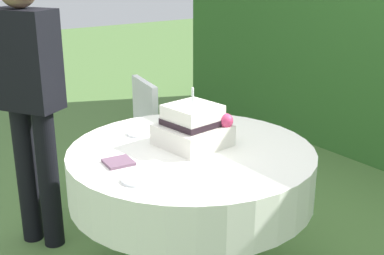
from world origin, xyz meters
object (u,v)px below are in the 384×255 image
object	(u,v)px
serving_plate_far	(137,180)
napkin_stack	(119,162)
standing_person	(29,95)
cake_table	(191,174)
serving_plate_near	(138,133)
wedding_cake	(193,127)
garden_chair	(132,133)

from	to	relation	value
serving_plate_far	napkin_stack	bearing A→B (deg)	173.21
napkin_stack	standing_person	size ratio (longest dim) A/B	0.08
serving_plate_far	standing_person	bearing A→B (deg)	-175.40
cake_table	standing_person	distance (m)	1.05
cake_table	serving_plate_near	xyz separation A→B (m)	(-0.34, -0.10, 0.14)
cake_table	standing_person	world-z (taller)	standing_person
wedding_cake	cake_table	bearing A→B (deg)	-45.72
napkin_stack	garden_chair	size ratio (longest dim) A/B	0.14
wedding_cake	serving_plate_far	xyz separation A→B (m)	(0.21, -0.44, -0.09)
napkin_stack	cake_table	bearing A→B (deg)	83.42
serving_plate_far	napkin_stack	xyz separation A→B (m)	(-0.21, 0.03, 0.00)
serving_plate_near	napkin_stack	world-z (taller)	napkin_stack
wedding_cake	serving_plate_far	world-z (taller)	wedding_cake
serving_plate_near	standing_person	xyz separation A→B (m)	(-0.55, -0.38, 0.15)
serving_plate_near	serving_plate_far	bearing A→B (deg)	-30.30
cake_table	serving_plate_near	size ratio (longest dim) A/B	9.90
garden_chair	cake_table	bearing A→B (deg)	-11.48
garden_chair	standing_person	xyz separation A→B (m)	(0.08, -0.68, 0.39)
serving_plate_near	serving_plate_far	world-z (taller)	same
serving_plate_near	garden_chair	size ratio (longest dim) A/B	0.14
cake_table	napkin_stack	xyz separation A→B (m)	(-0.04, -0.37, 0.14)
wedding_cake	standing_person	xyz separation A→B (m)	(-0.85, -0.52, 0.06)
garden_chair	wedding_cake	bearing A→B (deg)	-9.46
cake_table	garden_chair	world-z (taller)	garden_chair
napkin_stack	garden_chair	bearing A→B (deg)	148.27
serving_plate_near	napkin_stack	distance (m)	0.40
cake_table	serving_plate_near	distance (m)	0.38
wedding_cake	serving_plate_near	distance (m)	0.34
standing_person	wedding_cake	bearing A→B (deg)	31.84
cake_table	standing_person	xyz separation A→B (m)	(-0.89, -0.48, 0.29)
wedding_cake	garden_chair	distance (m)	0.99
cake_table	napkin_stack	distance (m)	0.40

